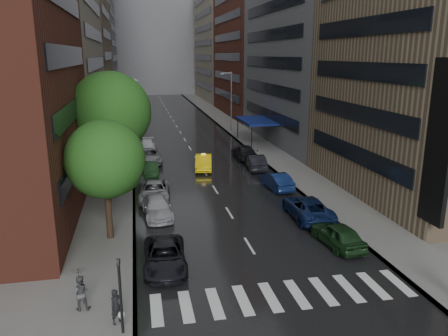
% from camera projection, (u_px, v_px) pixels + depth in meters
% --- Properties ---
extents(ground, '(220.00, 220.00, 0.00)m').
position_uv_depth(ground, '(268.00, 277.00, 23.63)').
color(ground, gray).
rests_on(ground, ground).
extents(road, '(14.00, 140.00, 0.01)m').
position_uv_depth(road, '(178.00, 128.00, 71.04)').
color(road, black).
rests_on(road, ground).
extents(sidewalk_left, '(4.00, 140.00, 0.15)m').
position_uv_depth(sidewalk_left, '(121.00, 130.00, 69.29)').
color(sidewalk_left, gray).
rests_on(sidewalk_left, ground).
extents(sidewalk_right, '(4.00, 140.00, 0.15)m').
position_uv_depth(sidewalk_right, '(232.00, 126.00, 72.75)').
color(sidewalk_right, gray).
rests_on(sidewalk_right, ground).
extents(crosswalk, '(13.15, 2.80, 0.01)m').
position_uv_depth(crosswalk, '(284.00, 295.00, 21.77)').
color(crosswalk, silver).
rests_on(crosswalk, ground).
extents(buildings_left, '(8.00, 108.00, 38.00)m').
position_uv_depth(buildings_left, '(80.00, 27.00, 72.45)').
color(buildings_left, maroon).
rests_on(buildings_left, ground).
extents(buildings_right, '(8.05, 109.10, 36.00)m').
position_uv_depth(buildings_right, '(257.00, 34.00, 76.48)').
color(buildings_right, '#937A5B').
rests_on(buildings_right, ground).
extents(building_far, '(40.00, 14.00, 32.00)m').
position_uv_depth(building_far, '(154.00, 39.00, 131.48)').
color(building_far, slate).
rests_on(building_far, ground).
extents(tree_near, '(4.92, 4.92, 7.85)m').
position_uv_depth(tree_near, '(105.00, 159.00, 26.97)').
color(tree_near, '#382619').
rests_on(tree_near, ground).
extents(tree_mid, '(6.54, 6.54, 10.42)m').
position_uv_depth(tree_mid, '(110.00, 112.00, 35.19)').
color(tree_mid, '#382619').
rests_on(tree_mid, ground).
extents(tree_far, '(5.17, 5.17, 8.24)m').
position_uv_depth(tree_far, '(118.00, 107.00, 51.22)').
color(tree_far, '#382619').
rests_on(tree_far, ground).
extents(taxi, '(2.38, 4.92, 1.56)m').
position_uv_depth(taxi, '(204.00, 162.00, 45.41)').
color(taxi, yellow).
rests_on(taxi, ground).
extents(parked_cars_left, '(2.95, 36.35, 1.52)m').
position_uv_depth(parked_cars_left, '(153.00, 180.00, 39.25)').
color(parked_cars_left, black).
rests_on(parked_cars_left, ground).
extents(parked_cars_right, '(2.73, 29.21, 1.58)m').
position_uv_depth(parked_cars_right, '(277.00, 181.00, 38.78)').
color(parked_cars_right, '#19371A').
rests_on(parked_cars_right, ground).
extents(ped_bag_walker, '(0.71, 0.68, 1.62)m').
position_uv_depth(ped_bag_walker, '(117.00, 307.00, 19.10)').
color(ped_bag_walker, black).
rests_on(ped_bag_walker, sidewalk_left).
extents(ped_black_umbrella, '(0.96, 0.98, 2.09)m').
position_uv_depth(ped_black_umbrella, '(79.00, 285.00, 20.03)').
color(ped_black_umbrella, '#494A4E').
rests_on(ped_black_umbrella, sidewalk_left).
extents(traffic_light, '(0.18, 0.15, 3.45)m').
position_uv_depth(traffic_light, '(120.00, 289.00, 18.11)').
color(traffic_light, black).
rests_on(traffic_light, sidewalk_left).
extents(street_lamp_left, '(1.74, 0.22, 9.00)m').
position_uv_depth(street_lamp_left, '(126.00, 116.00, 49.36)').
color(street_lamp_left, gray).
rests_on(street_lamp_left, sidewalk_left).
extents(street_lamp_right, '(1.74, 0.22, 9.00)m').
position_uv_depth(street_lamp_right, '(231.00, 100.00, 66.55)').
color(street_lamp_right, gray).
rests_on(street_lamp_right, sidewalk_right).
extents(awning, '(4.00, 8.00, 3.12)m').
position_uv_depth(awning, '(256.00, 121.00, 57.75)').
color(awning, navy).
rests_on(awning, sidewalk_right).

